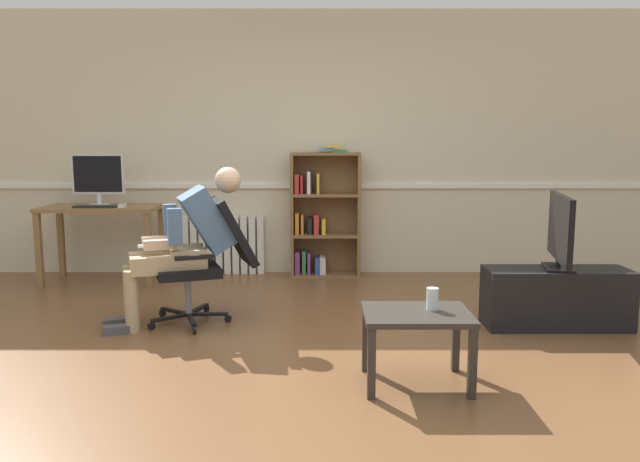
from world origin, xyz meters
name	(u,v)px	position (x,y,z in m)	size (l,w,h in m)	color
ground_plane	(296,357)	(0.00, 0.00, 0.00)	(18.00, 18.00, 0.00)	brown
back_wall	(306,145)	(0.00, 2.65, 1.35)	(12.00, 0.13, 2.70)	beige
computer_desk	(104,218)	(-1.97, 2.15, 0.63)	(1.12, 0.59, 0.76)	olive
imac_monitor	(101,176)	(-2.01, 2.23, 1.04)	(0.51, 0.14, 0.50)	silver
keyboard	(98,206)	(-1.98, 2.01, 0.77)	(0.39, 0.12, 0.02)	black
computer_mouse	(125,206)	(-1.72, 2.03, 0.77)	(0.06, 0.10, 0.03)	white
bookshelf	(324,216)	(0.18, 2.44, 0.62)	(0.71, 0.29, 1.34)	brown
radiator	(226,245)	(-0.85, 2.54, 0.30)	(0.85, 0.08, 0.61)	white
office_chair	(211,255)	(-0.69, 0.81, 0.52)	(0.85, 0.69, 0.96)	black
person_seated	(187,240)	(-0.85, 0.75, 0.64)	(1.05, 0.63, 1.19)	tan
tv_stand	(559,298)	(1.94, 0.65, 0.22)	(1.06, 0.36, 0.44)	black
tv_screen	(563,230)	(1.94, 0.65, 0.73)	(0.26, 0.84, 0.55)	black
coffee_table	(419,324)	(0.72, -0.45, 0.36)	(0.60, 0.47, 0.43)	#332D28
drinking_glass	(435,299)	(0.81, -0.41, 0.49)	(0.07, 0.07, 0.13)	silver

